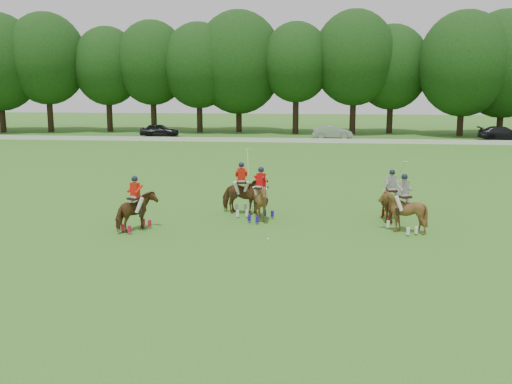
# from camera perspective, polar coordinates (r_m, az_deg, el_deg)

# --- Properties ---
(ground) EXTENTS (180.00, 180.00, 0.00)m
(ground) POSITION_cam_1_polar(r_m,az_deg,el_deg) (20.74, -0.86, -6.01)
(ground) COLOR #33681D
(ground) RESTS_ON ground
(tree_line) EXTENTS (117.98, 14.32, 14.75)m
(tree_line) POSITION_cam_1_polar(r_m,az_deg,el_deg) (67.80, 4.31, 12.79)
(tree_line) COLOR black
(tree_line) RESTS_ON ground
(boundary_rail) EXTENTS (120.00, 0.10, 0.44)m
(boundary_rail) POSITION_cam_1_polar(r_m,az_deg,el_deg) (58.04, 3.63, 5.19)
(boundary_rail) COLOR white
(boundary_rail) RESTS_ON ground
(car_left) EXTENTS (4.47, 2.21, 1.46)m
(car_left) POSITION_cam_1_polar(r_m,az_deg,el_deg) (64.79, -9.61, 6.11)
(car_left) COLOR black
(car_left) RESTS_ON ground
(car_mid) EXTENTS (4.34, 1.82, 1.39)m
(car_mid) POSITION_cam_1_polar(r_m,az_deg,el_deg) (62.45, 7.64, 5.96)
(car_mid) COLOR #A9A9AF
(car_mid) RESTS_ON ground
(car_right) EXTENTS (5.08, 2.25, 1.45)m
(car_right) POSITION_cam_1_polar(r_m,az_deg,el_deg) (65.40, 23.46, 5.40)
(car_right) COLOR black
(car_right) RESTS_ON ground
(polo_red_a) EXTENTS (1.63, 2.05, 2.29)m
(polo_red_a) POSITION_cam_1_polar(r_m,az_deg,el_deg) (23.95, -11.92, -1.89)
(polo_red_a) COLOR #4B2E14
(polo_red_a) RESTS_ON ground
(polo_red_b) EXTENTS (1.99, 1.78, 2.99)m
(polo_red_b) POSITION_cam_1_polar(r_m,az_deg,el_deg) (26.24, -1.46, -0.37)
(polo_red_b) COLOR #4B2E14
(polo_red_b) RESTS_ON ground
(polo_red_c) EXTENTS (1.94, 2.01, 2.40)m
(polo_red_c) POSITION_cam_1_polar(r_m,az_deg,el_deg) (25.09, 0.50, -0.94)
(polo_red_c) COLOR #4B2E14
(polo_red_c) RESTS_ON ground
(polo_stripe_a) EXTENTS (1.18, 1.94, 2.28)m
(polo_stripe_a) POSITION_cam_1_polar(r_m,az_deg,el_deg) (25.88, 13.34, -1.00)
(polo_stripe_a) COLOR #4B2E14
(polo_stripe_a) RESTS_ON ground
(polo_stripe_b) EXTENTS (1.99, 2.05, 2.95)m
(polo_stripe_b) POSITION_cam_1_polar(r_m,az_deg,el_deg) (23.95, 14.47, -1.87)
(polo_stripe_b) COLOR #4B2E14
(polo_stripe_b) RESTS_ON ground
(polo_ball) EXTENTS (0.09, 0.09, 0.09)m
(polo_ball) POSITION_cam_1_polar(r_m,az_deg,el_deg) (22.24, 1.24, -4.72)
(polo_ball) COLOR white
(polo_ball) RESTS_ON ground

